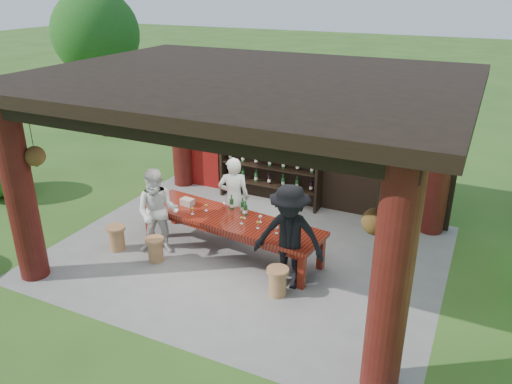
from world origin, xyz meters
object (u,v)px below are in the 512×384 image
at_px(wine_shelf, 270,158).
at_px(tasting_table, 230,223).
at_px(stool_near_left, 155,249).
at_px(napkin_basket, 187,202).
at_px(stool_near_right, 278,281).
at_px(guest_man, 289,237).
at_px(stool_far_left, 117,237).
at_px(guest_woman, 158,212).
at_px(host, 234,198).

relative_size(wine_shelf, tasting_table, 0.65).
bearing_deg(stool_near_left, napkin_basket, 86.14).
distance_m(stool_near_right, guest_man, 0.77).
xyz_separation_m(guest_man, napkin_basket, (-2.53, 0.75, -0.13)).
distance_m(tasting_table, stool_far_left, 2.30).
xyz_separation_m(stool_near_left, guest_woman, (-0.12, 0.33, 0.61)).
xyz_separation_m(tasting_table, guest_man, (1.47, -0.60, 0.32)).
relative_size(stool_far_left, guest_man, 0.27).
relative_size(stool_near_left, host, 0.27).
bearing_deg(napkin_basket, stool_near_right, -23.77).
xyz_separation_m(stool_far_left, guest_woman, (0.83, 0.30, 0.60)).
distance_m(wine_shelf, tasting_table, 2.63).
distance_m(tasting_table, guest_man, 1.62).
bearing_deg(stool_far_left, tasting_table, 23.27).
bearing_deg(stool_far_left, wine_shelf, 62.76).
xyz_separation_m(wine_shelf, napkin_basket, (-0.76, -2.42, -0.29)).
xyz_separation_m(stool_near_left, stool_far_left, (-0.96, 0.02, 0.02)).
relative_size(wine_shelf, stool_near_left, 5.27).
distance_m(host, guest_man, 2.11).
xyz_separation_m(host, napkin_basket, (-0.82, -0.48, -0.05)).
height_order(stool_near_right, guest_man, guest_man).
relative_size(host, napkin_basket, 6.72).
bearing_deg(wine_shelf, stool_near_right, -63.84).
distance_m(host, napkin_basket, 0.95).
height_order(tasting_table, host, host).
bearing_deg(stool_far_left, napkin_basket, 45.39).
xyz_separation_m(wine_shelf, stool_near_left, (-0.83, -3.49, -0.86)).
bearing_deg(guest_woman, stool_near_left, -91.33).
xyz_separation_m(stool_far_left, host, (1.85, 1.52, 0.60)).
bearing_deg(stool_far_left, stool_near_left, -1.47).
xyz_separation_m(tasting_table, stool_near_right, (1.42, -0.95, -0.37)).
height_order(guest_man, napkin_basket, guest_man).
bearing_deg(tasting_table, napkin_basket, 172.25).
distance_m(stool_far_left, guest_man, 3.64).
bearing_deg(guest_woman, stool_near_right, -29.52).
bearing_deg(stool_near_right, stool_near_left, 179.39).
bearing_deg(guest_man, wine_shelf, 112.45).
bearing_deg(wine_shelf, stool_far_left, -117.24).
distance_m(stool_near_left, host, 1.89).
height_order(wine_shelf, guest_man, wine_shelf).
bearing_deg(guest_man, napkin_basket, 156.72).
distance_m(tasting_table, stool_near_left, 1.51).
distance_m(wine_shelf, guest_woman, 3.31).
xyz_separation_m(wine_shelf, stool_far_left, (-1.78, -3.46, -0.84)).
xyz_separation_m(stool_near_right, napkin_basket, (-2.48, 1.09, 0.55)).
distance_m(guest_woman, napkin_basket, 0.77).
distance_m(stool_near_right, stool_far_left, 3.51).
bearing_deg(stool_near_left, guest_man, 6.98).
bearing_deg(host, stool_near_left, 36.63).
height_order(guest_woman, guest_man, guest_man).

